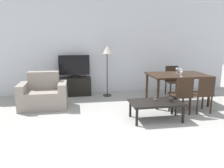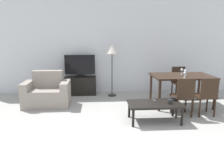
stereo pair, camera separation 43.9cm
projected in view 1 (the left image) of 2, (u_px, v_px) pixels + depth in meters
The scene contains 17 objects.
ground_plane at pixel (137, 157), 3.06m from camera, with size 18.00×18.00×0.00m, color #9E9E99.
wall_back at pixel (103, 47), 6.38m from camera, with size 7.86×0.06×2.70m.
armchair at pixel (43, 95), 5.13m from camera, with size 1.08×0.66×0.84m.
tv_stand at pixel (75, 86), 6.23m from camera, with size 0.90×0.38×0.52m.
tv at pixel (74, 66), 6.10m from camera, with size 0.86×0.30×0.63m.
coffee_table at pixel (156, 104), 4.36m from camera, with size 1.04×0.61×0.38m.
dining_table at pixel (177, 77), 5.39m from camera, with size 1.40×0.91×0.75m.
dining_chair_near at pixel (182, 93), 4.66m from camera, with size 0.40×0.40×0.83m.
dining_chair_far at pixel (173, 79), 6.21m from camera, with size 0.40×0.40×0.83m.
dining_chair_near_right at pixel (203, 92), 4.74m from camera, with size 0.40×0.40×0.83m.
floor_lamp at pixel (107, 50), 5.95m from camera, with size 0.39×0.39×1.48m.
remote_primary at pixel (155, 99), 4.48m from camera, with size 0.04×0.15×0.02m.
cup_white_near at pixel (171, 100), 4.33m from camera, with size 0.09×0.09×0.08m.
cup_colored_far at pixel (173, 97), 4.54m from camera, with size 0.08×0.08×0.07m.
wine_glass_left at pixel (177, 69), 5.48m from camera, with size 0.07×0.07×0.15m.
wine_glass_center at pixel (182, 72), 5.00m from camera, with size 0.07×0.07×0.15m.
wine_glass_right at pixel (181, 70), 5.32m from camera, with size 0.07×0.07×0.15m.
Camera 1 is at (-0.80, -2.68, 1.65)m, focal length 35.00 mm.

